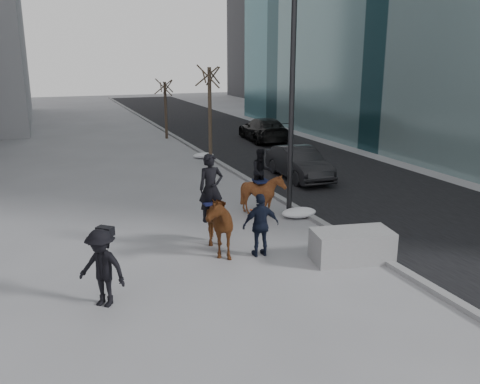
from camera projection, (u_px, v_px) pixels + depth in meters
name	position (u px, v px, depth m)	size (l,w,h in m)	color
ground	(256.00, 255.00, 13.98)	(120.00, 120.00, 0.00)	gray
road	(307.00, 165.00, 25.42)	(8.00, 90.00, 0.01)	black
curb	(232.00, 170.00, 24.01)	(0.25, 90.00, 0.12)	gray
planter	(352.00, 246.00, 13.52)	(2.09, 1.05, 0.84)	gray
car_near	(299.00, 163.00, 22.42)	(1.50, 4.30, 1.42)	black
car_far	(263.00, 129.00, 32.28)	(2.10, 5.16, 1.50)	black
tree_near	(210.00, 113.00, 24.37)	(1.20, 1.20, 5.31)	#3A2F22
tree_far	(166.00, 107.00, 32.96)	(1.20, 1.20, 4.06)	#34291F
mounted_left	(213.00, 217.00, 13.94)	(1.03, 2.16, 2.76)	#4F2D0F
mounted_right	(263.00, 189.00, 17.25)	(1.26, 1.41, 2.29)	#512010
feeder	(261.00, 225.00, 13.74)	(1.05, 0.88, 1.75)	black
camera_crew	(102.00, 268.00, 10.97)	(1.28, 1.24, 1.75)	black
lamppost	(292.00, 66.00, 16.50)	(0.25, 1.14, 9.09)	black
snow_piles	(247.00, 181.00, 21.50)	(1.23, 11.71, 0.31)	white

